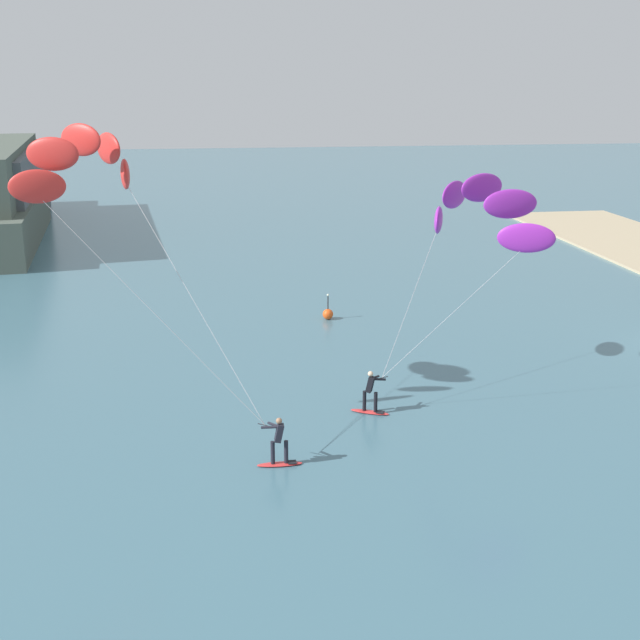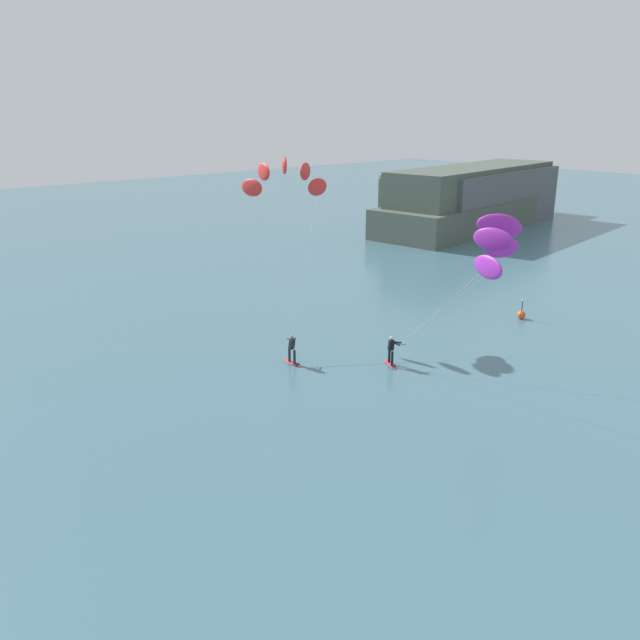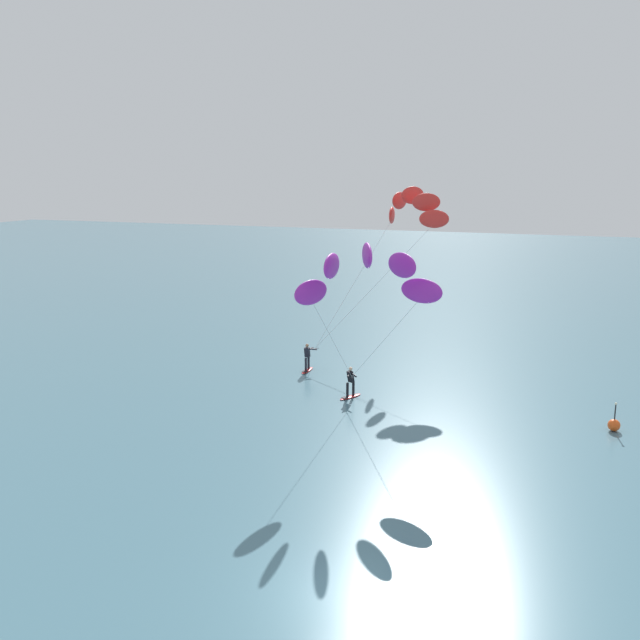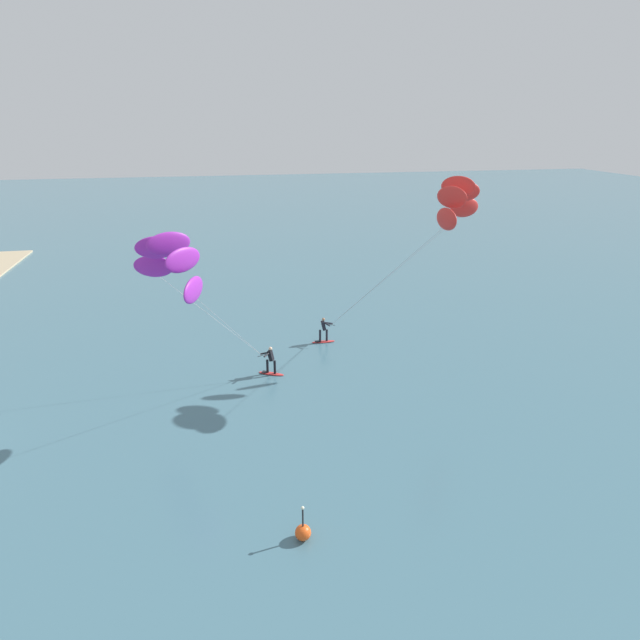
# 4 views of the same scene
# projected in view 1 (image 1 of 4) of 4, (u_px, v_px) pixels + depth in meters

# --- Properties ---
(kitesurfer_nearshore) EXTENTS (5.98, 7.55, 8.73)m
(kitesurfer_nearshore) POSITION_uv_depth(u_px,v_px,m) (477.00, 215.00, 32.41)
(kitesurfer_nearshore) COLOR red
(kitesurfer_nearshore) RESTS_ON ground
(kitesurfer_mid_water) EXTENTS (7.49, 9.09, 10.79)m
(kitesurfer_mid_water) POSITION_uv_depth(u_px,v_px,m) (90.00, 171.00, 28.40)
(kitesurfer_mid_water) COLOR red
(kitesurfer_mid_water) RESTS_ON ground
(marker_buoy) EXTENTS (0.56, 0.56, 1.38)m
(marker_buoy) POSITION_uv_depth(u_px,v_px,m) (328.00, 314.00, 43.95)
(marker_buoy) COLOR #EA5119
(marker_buoy) RESTS_ON ground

